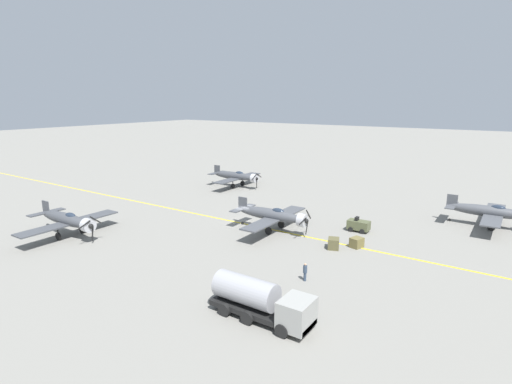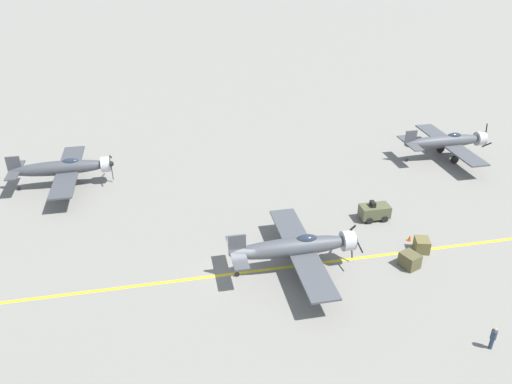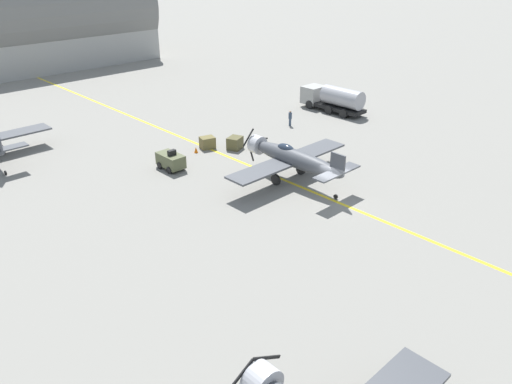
# 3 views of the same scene
# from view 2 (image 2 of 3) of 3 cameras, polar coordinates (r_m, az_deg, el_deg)

# --- Properties ---
(ground_plane) EXTENTS (400.00, 400.00, 0.00)m
(ground_plane) POSITION_cam_2_polar(r_m,az_deg,el_deg) (38.25, -2.18, -9.28)
(ground_plane) COLOR gray
(taxiway_stripe) EXTENTS (0.30, 160.00, 0.01)m
(taxiway_stripe) POSITION_cam_2_polar(r_m,az_deg,el_deg) (38.24, -2.18, -9.27)
(taxiway_stripe) COLOR yellow
(taxiway_stripe) RESTS_ON ground
(airplane_far_left) EXTENTS (12.00, 9.98, 3.80)m
(airplane_far_left) POSITION_cam_2_polar(r_m,az_deg,el_deg) (59.62, 21.01, 5.41)
(airplane_far_left) COLOR #4B4D52
(airplane_far_left) RESTS_ON ground
(airplane_mid_center) EXTENTS (12.00, 9.98, 3.65)m
(airplane_mid_center) POSITION_cam_2_polar(r_m,az_deg,el_deg) (37.62, 4.67, -6.30)
(airplane_mid_center) COLOR #494B50
(airplane_mid_center) RESTS_ON ground
(airplane_near_left) EXTENTS (12.00, 9.98, 3.65)m
(airplane_near_left) POSITION_cam_2_polar(r_m,az_deg,el_deg) (52.99, -21.11, 2.57)
(airplane_near_left) COLOR #42454A
(airplane_near_left) RESTS_ON ground
(tow_tractor) EXTENTS (1.57, 2.60, 1.79)m
(tow_tractor) POSITION_cam_2_polar(r_m,az_deg,el_deg) (45.60, 13.38, -2.16)
(tow_tractor) COLOR #515638
(tow_tractor) RESTS_ON ground
(ground_crew_walking) EXTENTS (0.36, 0.36, 1.67)m
(ground_crew_walking) POSITION_cam_2_polar(r_m,az_deg,el_deg) (35.09, 25.47, -14.75)
(ground_crew_walking) COLOR #334256
(ground_crew_walking) RESTS_ON ground
(supply_crate_by_tanker) EXTENTS (1.71, 1.58, 1.16)m
(supply_crate_by_tanker) POSITION_cam_2_polar(r_m,az_deg,el_deg) (40.33, 17.15, -7.47)
(supply_crate_by_tanker) COLOR brown
(supply_crate_by_tanker) RESTS_ON ground
(supply_crate_mid_lane) EXTENTS (1.57, 1.42, 1.10)m
(supply_crate_mid_lane) POSITION_cam_2_polar(r_m,az_deg,el_deg) (42.47, 18.41, -5.77)
(supply_crate_mid_lane) COLOR brown
(supply_crate_mid_lane) RESTS_ON ground
(traffic_cone) EXTENTS (0.36, 0.36, 0.55)m
(traffic_cone) POSITION_cam_2_polar(r_m,az_deg,el_deg) (43.62, 17.18, -5.02)
(traffic_cone) COLOR orange
(traffic_cone) RESTS_ON ground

